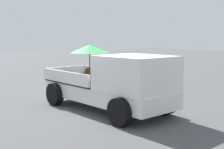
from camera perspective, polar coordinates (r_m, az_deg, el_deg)
ground_plane at (r=10.54m, az=-1.03°, el=-6.49°), size 80.00×80.00×0.00m
pickup_truck_main at (r=10.01m, az=0.55°, el=-1.52°), size 5.24×2.75×2.19m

